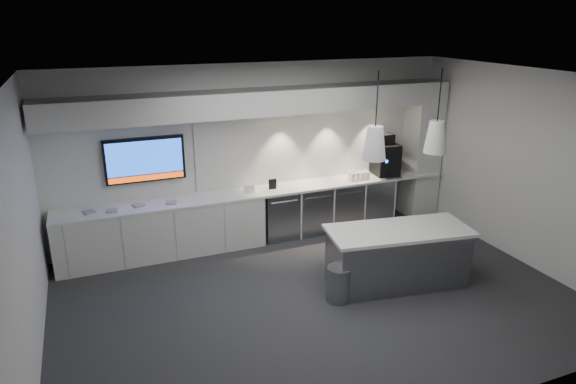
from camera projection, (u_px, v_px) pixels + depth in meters
name	position (u px, v px, depth m)	size (l,w,h in m)	color
floor	(317.00, 297.00, 7.15)	(7.00, 7.00, 0.00)	#2C2C2E
ceiling	(322.00, 79.00, 6.17)	(7.00, 7.00, 0.00)	black
wall_back	(258.00, 151.00, 8.85)	(7.00, 7.00, 0.00)	silver
wall_front	(442.00, 284.00, 4.47)	(7.00, 7.00, 0.00)	silver
wall_left	(20.00, 237.00, 5.42)	(7.00, 7.00, 0.00)	silver
wall_right	(525.00, 168.00, 7.90)	(7.00, 7.00, 0.00)	silver
back_counter	(264.00, 191.00, 8.77)	(6.80, 0.65, 0.04)	white
left_base_cabinets	(163.00, 230.00, 8.30)	(3.30, 0.63, 0.86)	silver
fridge_unit_a	(278.00, 214.00, 9.01)	(0.60, 0.61, 0.85)	gray
fridge_unit_b	(311.00, 209.00, 9.23)	(0.60, 0.61, 0.85)	gray
fridge_unit_c	(342.00, 204.00, 9.45)	(0.60, 0.61, 0.85)	gray
fridge_unit_d	(372.00, 200.00, 9.68)	(0.60, 0.61, 0.85)	gray
backsplash	(321.00, 143.00, 9.24)	(4.60, 0.03, 1.30)	silver
soffit	(262.00, 102.00, 8.30)	(6.90, 0.60, 0.40)	silver
column	(422.00, 149.00, 9.79)	(0.55, 0.55, 2.60)	silver
wall_tv	(145.00, 160.00, 8.12)	(1.25, 0.07, 0.72)	black
island	(397.00, 256.00, 7.39)	(2.14, 1.16, 0.86)	gray
bin	(339.00, 284.00, 7.01)	(0.35, 0.35, 0.49)	gray
coffee_machine	(386.00, 158.00, 9.53)	(0.47, 0.63, 0.77)	black
sign_black	(273.00, 184.00, 8.77)	(0.14, 0.02, 0.18)	black
sign_white	(249.00, 189.00, 8.58)	(0.18, 0.02, 0.14)	white
cup_cluster	(359.00, 176.00, 9.27)	(0.39, 0.18, 0.15)	white
tray_a	(89.00, 212.00, 7.74)	(0.16, 0.16, 0.03)	#989898
tray_b	(112.00, 211.00, 7.80)	(0.16, 0.16, 0.03)	#989898
tray_c	(138.00, 205.00, 8.02)	(0.16, 0.16, 0.03)	#989898
tray_d	(171.00, 203.00, 8.13)	(0.16, 0.16, 0.03)	#989898
pendant_left	(375.00, 143.00, 6.66)	(0.31, 0.31, 1.14)	silver
pendant_right	(436.00, 137.00, 7.00)	(0.31, 0.31, 1.14)	silver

